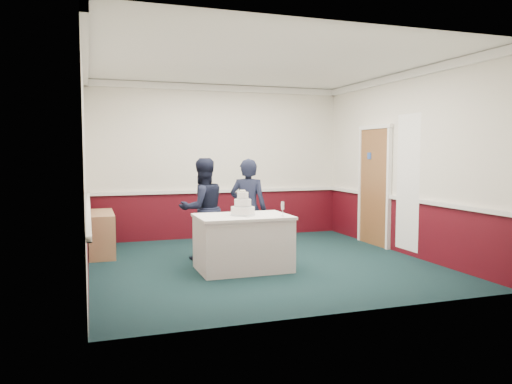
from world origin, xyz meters
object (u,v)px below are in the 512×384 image
object	(u,v)px
cake_knife	(245,217)
champagne_flute	(283,206)
sideboard	(101,233)
person_woman	(248,209)
cake_table	(243,242)
person_man	(203,209)
wedding_cake	(243,208)

from	to	relation	value
cake_knife	champagne_flute	size ratio (longest dim) A/B	1.07
sideboard	person_woman	size ratio (longest dim) A/B	0.75
cake_table	person_man	world-z (taller)	person_man
wedding_cake	cake_knife	distance (m)	0.23
person_woman	sideboard	bearing A→B (deg)	1.92
sideboard	champagne_flute	size ratio (longest dim) A/B	5.85
sideboard	person_man	bearing A→B (deg)	-29.30
person_man	person_woman	bearing A→B (deg)	144.69
sideboard	cake_table	bearing A→B (deg)	-43.07
sideboard	champagne_flute	xyz separation A→B (m)	(2.40, -2.05, 0.58)
champagne_flute	person_man	xyz separation A→B (m)	(-0.88, 1.20, -0.13)
person_man	wedding_cake	bearing A→B (deg)	99.44
sideboard	person_woman	bearing A→B (deg)	-27.27
cake_table	person_man	xyz separation A→B (m)	(-0.38, 0.92, 0.40)
wedding_cake	person_woman	world-z (taller)	person_woman
champagne_flute	person_woman	distance (m)	0.96
wedding_cake	person_woman	size ratio (longest dim) A/B	0.23
cake_table	sideboard	bearing A→B (deg)	136.93
cake_knife	person_man	distance (m)	1.17
wedding_cake	champagne_flute	distance (m)	0.57
wedding_cake	champagne_flute	xyz separation A→B (m)	(0.50, -0.28, 0.03)
person_man	person_woman	xyz separation A→B (m)	(0.67, -0.28, -0.00)
sideboard	person_woman	xyz separation A→B (m)	(2.18, -1.13, 0.44)
wedding_cake	person_man	xyz separation A→B (m)	(-0.38, 0.92, -0.10)
cake_knife	person_man	xyz separation A→B (m)	(-0.35, 1.12, 0.01)
wedding_cake	person_woman	bearing A→B (deg)	65.82
cake_knife	champagne_flute	world-z (taller)	champagne_flute
wedding_cake	sideboard	bearing A→B (deg)	136.93
cake_table	person_woman	xyz separation A→B (m)	(0.29, 0.65, 0.39)
sideboard	cake_knife	size ratio (longest dim) A/B	5.45
cake_knife	wedding_cake	bearing A→B (deg)	62.08
cake_table	wedding_cake	size ratio (longest dim) A/B	3.63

